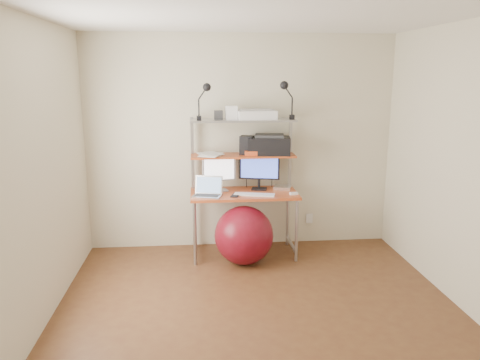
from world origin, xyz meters
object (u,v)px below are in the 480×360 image
Objects in this scene: monitor_silver at (219,171)px; monitor_black at (259,169)px; printer at (269,145)px; laptop at (208,192)px; exercise_ball at (244,235)px.

monitor_black is at bearing -12.44° from monitor_silver.
monitor_black reaches higher than monitor_silver.
printer reaches higher than monitor_black.
printer is at bearing -11.89° from monitor_silver.
monitor_silver reaches higher than laptop.
monitor_silver is 0.85× the size of printer.
monitor_silver is 0.64m from printer.
printer is (0.58, 0.04, 0.28)m from monitor_silver.
monitor_black is 0.30m from printer.
printer is at bearing 19.45° from monitor_black.
exercise_ball is at bearing -105.36° from monitor_black.
printer is (0.71, 0.25, 0.47)m from laptop.
laptop is 0.62m from exercise_ball.
monitor_silver is at bearing -166.93° from printer.
laptop reaches higher than exercise_ball.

